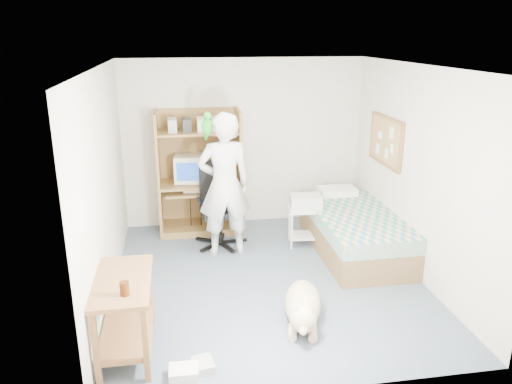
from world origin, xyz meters
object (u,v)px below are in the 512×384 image
(computer_hutch, at_px, (199,177))
(dog, at_px, (303,305))
(office_chair, at_px, (219,216))
(bed, at_px, (354,231))
(printer_cart, at_px, (305,220))
(side_desk, at_px, (124,305))
(person, at_px, (224,185))

(computer_hutch, bearing_deg, dog, -72.02)
(computer_hutch, relative_size, office_chair, 1.57)
(bed, height_order, printer_cart, bed)
(bed, distance_m, side_desk, 3.39)
(printer_cart, bearing_deg, office_chair, 176.70)
(bed, height_order, dog, bed)
(office_chair, height_order, person, person)
(bed, xyz_separation_m, side_desk, (-2.85, -1.82, 0.21))
(dog, xyz_separation_m, printer_cart, (0.52, 1.91, 0.17))
(side_desk, relative_size, printer_cart, 1.84)
(side_desk, height_order, printer_cart, side_desk)
(office_chair, xyz_separation_m, person, (0.06, -0.31, 0.54))
(person, relative_size, dog, 1.67)
(computer_hutch, bearing_deg, office_chair, -68.94)
(bed, bearing_deg, printer_cart, 152.33)
(person, height_order, printer_cart, person)
(computer_hutch, height_order, printer_cart, computer_hutch)
(dog, bearing_deg, side_desk, -158.48)
(bed, xyz_separation_m, dog, (-1.12, -1.59, -0.10))
(bed, height_order, side_desk, side_desk)
(dog, bearing_deg, person, 122.36)
(side_desk, relative_size, dog, 0.88)
(office_chair, xyz_separation_m, dog, (0.66, -2.13, -0.22))
(computer_hutch, xyz_separation_m, bed, (2.00, -1.12, -0.53))
(office_chair, relative_size, printer_cart, 2.11)
(bed, relative_size, dog, 1.77)
(side_desk, xyz_separation_m, printer_cart, (2.25, 2.13, -0.13))
(computer_hutch, height_order, dog, computer_hutch)
(office_chair, bearing_deg, side_desk, -119.77)
(side_desk, distance_m, office_chair, 2.59)
(person, bearing_deg, printer_cart, 179.19)
(computer_hutch, distance_m, dog, 2.92)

